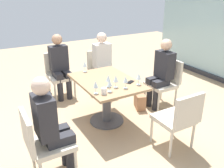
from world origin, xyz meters
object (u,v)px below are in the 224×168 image
object	(u,v)px
chair_front_right	(43,141)
person_side_end	(60,64)
wine_glass_3	(125,80)
handbag_2	(45,98)
wine_glass_6	(110,83)
person_far_left	(103,61)
chair_far_right	(179,117)
person_near_window	(162,71)
coffee_cup	(104,91)
chair_far_left	(101,69)
chair_near_window	(165,80)
wine_glass_5	(139,76)
dining_table_main	(107,92)
wine_glass_1	(108,78)
wine_glass_0	(85,64)
chair_side_end	(59,72)
wine_glass_2	(116,79)
handbag_1	(140,101)
person_front_right	(51,123)
wine_glass_4	(96,85)
cell_phone_on_table	(130,82)

from	to	relation	value
chair_front_right	person_side_end	distance (m)	2.24
wine_glass_3	handbag_2	xyz separation A→B (m)	(-1.49, -0.82, -0.72)
wine_glass_6	person_far_left	bearing A→B (deg)	155.28
chair_far_right	person_far_left	distance (m)	2.14
person_near_window	person_side_end	size ratio (longest dim) A/B	1.00
coffee_cup	chair_far_left	bearing A→B (deg)	154.02
chair_near_window	wine_glass_5	distance (m)	1.04
chair_front_right	dining_table_main	bearing A→B (deg)	121.46
wine_glass_1	wine_glass_5	world-z (taller)	same
chair_near_window	coffee_cup	size ratio (longest dim) A/B	9.67
chair_front_right	wine_glass_0	size ratio (longest dim) A/B	4.70
chair_side_end	wine_glass_2	xyz separation A→B (m)	(1.70, 0.31, 0.37)
coffee_cup	handbag_1	bearing A→B (deg)	117.71
wine_glass_0	wine_glass_5	xyz separation A→B (m)	(0.93, 0.46, 0.00)
chair_near_window	wine_glass_0	xyz separation A→B (m)	(-0.54, -1.35, 0.37)
handbag_1	handbag_2	bearing A→B (deg)	-101.32
wine_glass_1	chair_near_window	bearing A→B (deg)	99.98
person_front_right	wine_glass_5	size ratio (longest dim) A/B	6.81
chair_near_window	wine_glass_4	size ratio (longest dim) A/B	4.70
chair_far_left	wine_glass_5	xyz separation A→B (m)	(1.51, -0.15, 0.37)
person_far_left	cell_phone_on_table	bearing A→B (deg)	-8.99
coffee_cup	cell_phone_on_table	size ratio (longest dim) A/B	0.62
dining_table_main	handbag_2	bearing A→B (deg)	-146.39
wine_glass_3	wine_glass_4	bearing A→B (deg)	-95.77
person_near_window	wine_glass_0	world-z (taller)	person_near_window
chair_side_end	wine_glass_5	xyz separation A→B (m)	(1.78, 0.66, 0.37)
wine_glass_6	wine_glass_5	bearing A→B (deg)	91.03
chair_far_left	wine_glass_4	bearing A→B (deg)	-29.69
chair_front_right	chair_far_left	world-z (taller)	same
wine_glass_6	handbag_2	distance (m)	1.74
handbag_2	wine_glass_1	bearing A→B (deg)	19.27
person_near_window	wine_glass_1	xyz separation A→B (m)	(0.23, -1.21, 0.16)
chair_far_right	person_front_right	xyz separation A→B (m)	(-0.37, -1.60, 0.20)
chair_front_right	wine_glass_2	world-z (taller)	wine_glass_2
person_side_end	wine_glass_1	xyz separation A→B (m)	(1.52, 0.23, 0.16)
person_side_end	coffee_cup	size ratio (longest dim) A/B	14.00
wine_glass_1	dining_table_main	bearing A→B (deg)	157.71
chair_far_right	person_near_window	size ratio (longest dim) A/B	0.69
chair_near_window	chair_side_end	bearing A→B (deg)	-132.02
person_front_right	wine_glass_4	bearing A→B (deg)	117.58
wine_glass_1	coffee_cup	world-z (taller)	wine_glass_1
wine_glass_1	wine_glass_2	distance (m)	0.11
chair_front_right	chair_near_window	world-z (taller)	same
wine_glass_4	chair_far_left	bearing A→B (deg)	150.31
chair_side_end	wine_glass_4	xyz separation A→B (m)	(1.75, -0.04, 0.37)
person_front_right	cell_phone_on_table	bearing A→B (deg)	109.73
chair_front_right	wine_glass_6	bearing A→B (deg)	108.42
chair_far_right	wine_glass_6	bearing A→B (deg)	-138.16
chair_side_end	wine_glass_1	distance (m)	1.68
chair_far_right	person_side_end	xyz separation A→B (m)	(-2.41, -0.80, 0.20)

